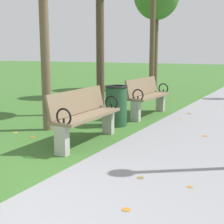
{
  "coord_description": "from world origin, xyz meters",
  "views": [
    {
      "loc": [
        2.46,
        -1.63,
        1.52
      ],
      "look_at": [
        -0.05,
        3.04,
        0.55
      ],
      "focal_mm": 52.74,
      "sensor_mm": 36.0,
      "label": 1
    }
  ],
  "objects": [
    {
      "name": "park_bench_2",
      "position": [
        -0.5,
        2.91,
        0.49
      ],
      "size": [
        0.5,
        1.61,
        0.9
      ],
      "color": "#7A664C",
      "rests_on": "ground"
    },
    {
      "name": "park_bench_3",
      "position": [
        -0.5,
        5.67,
        0.49
      ],
      "size": [
        0.52,
        1.61,
        0.9
      ],
      "color": "#7A664C",
      "rests_on": "ground"
    },
    {
      "name": "trash_bin",
      "position": [
        -0.65,
        4.34,
        0.42
      ],
      "size": [
        0.48,
        0.48,
        0.84
      ],
      "color": "#234C2D",
      "rests_on": "ground"
    },
    {
      "name": "scattered_leaves",
      "position": [
        -0.39,
        4.0,
        0.01
      ],
      "size": [
        4.9,
        9.02,
        0.02
      ],
      "color": "gold",
      "rests_on": "ground"
    }
  ]
}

